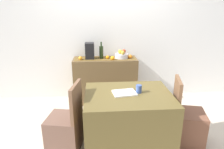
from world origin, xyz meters
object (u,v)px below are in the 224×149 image
sideboard_console (105,80)px  chair_near_window (66,130)px  coffee_maker (90,51)px  chair_by_corner (187,124)px  dining_table (128,120)px  open_book (124,93)px  wine_bottle (101,52)px  coffee_cup (139,89)px  fruit_bowl (121,56)px

sideboard_console → chair_near_window: (-0.57, -1.36, -0.16)m
coffee_maker → chair_by_corner: 2.02m
coffee_maker → chair_near_window: 1.57m
dining_table → open_book: size_ratio=3.83×
wine_bottle → chair_by_corner: bearing=-50.9°
wine_bottle → dining_table: size_ratio=0.29×
open_book → chair_by_corner: (0.85, -0.01, -0.48)m
chair_by_corner → sideboard_console: bearing=127.4°
dining_table → wine_bottle: bearing=102.4°
open_book → sideboard_console: bearing=89.5°
chair_near_window → wine_bottle: bearing=69.7°
coffee_cup → fruit_bowl: bearing=92.6°
wine_bottle → dining_table: (0.30, -1.35, -0.60)m
wine_bottle → chair_near_window: 1.61m
chair_near_window → coffee_maker: bearing=77.8°
fruit_bowl → coffee_cup: (0.06, -1.33, -0.11)m
chair_by_corner → coffee_maker: bearing=134.1°
sideboard_console → dining_table: 1.37m
coffee_maker → open_book: bearing=-71.2°
open_book → chair_by_corner: size_ratio=0.31×
sideboard_console → wine_bottle: size_ratio=3.79×
dining_table → coffee_maker: bearing=110.5°
fruit_bowl → wine_bottle: (-0.37, 0.00, 0.08)m
chair_near_window → chair_by_corner: 1.60m
dining_table → chair_by_corner: chair_by_corner is taller
sideboard_console → chair_by_corner: size_ratio=1.30×
sideboard_console → wine_bottle: (-0.07, 0.00, 0.55)m
chair_by_corner → wine_bottle: bearing=129.1°
coffee_maker → open_book: size_ratio=1.05×
sideboard_console → open_book: bearing=-82.2°
dining_table → open_book: 0.38m
sideboard_console → fruit_bowl: fruit_bowl is taller
fruit_bowl → coffee_cup: bearing=-87.4°
wine_bottle → dining_table: 1.51m
sideboard_console → chair_near_window: 1.48m
dining_table → coffee_cup: 0.44m
dining_table → chair_by_corner: 0.81m
coffee_maker → open_book: 1.44m
chair_near_window → chair_by_corner: (1.60, 0.01, 0.00)m
dining_table → fruit_bowl: bearing=87.0°
chair_near_window → fruit_bowl: bearing=57.3°
coffee_cup → chair_by_corner: size_ratio=0.11×
wine_bottle → dining_table: bearing=-77.6°
open_book → chair_by_corner: bearing=-8.9°
fruit_bowl → wine_bottle: size_ratio=0.80×
fruit_bowl → chair_near_window: (-0.87, -1.36, -0.63)m
dining_table → chair_near_window: chair_near_window is taller
sideboard_console → coffee_maker: 0.64m
chair_near_window → chair_by_corner: bearing=0.2°
chair_by_corner → fruit_bowl: bearing=118.4°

